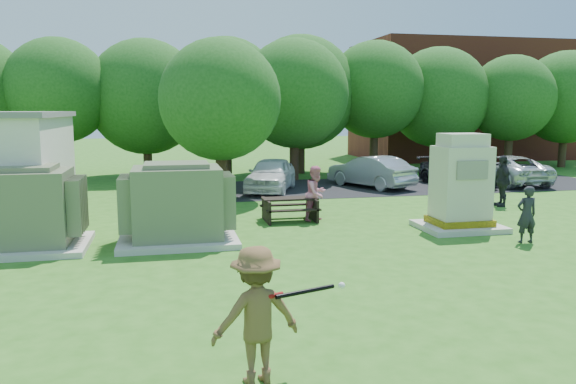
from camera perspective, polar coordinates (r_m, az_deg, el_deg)
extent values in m
plane|color=#2D6619|center=(10.97, 4.47, -9.74)|extent=(120.00, 120.00, 0.00)
cube|color=maroon|center=(42.54, 17.65, 8.79)|extent=(15.00, 8.00, 8.00)
cube|color=#232326|center=(25.76, 10.83, 0.64)|extent=(20.00, 6.00, 0.01)
cube|color=beige|center=(15.26, -25.14, -5.04)|extent=(3.00, 2.40, 0.15)
cube|color=#62694B|center=(15.08, -25.37, -1.43)|extent=(2.20, 1.80, 1.80)
cube|color=#62694B|center=(14.96, -25.60, 2.20)|extent=(1.60, 1.30, 0.12)
cube|color=#62694B|center=(14.84, -20.60, -1.21)|extent=(0.32, 1.50, 1.35)
cube|color=beige|center=(14.86, -11.06, -4.73)|extent=(3.00, 2.40, 0.15)
cube|color=#5E6949|center=(14.67, -11.17, -1.02)|extent=(2.20, 1.80, 1.80)
cube|color=#5E6949|center=(14.55, -11.28, 2.71)|extent=(1.60, 1.30, 0.12)
cube|color=#5E6949|center=(14.71, -16.13, -1.08)|extent=(0.32, 1.50, 1.35)
cube|color=#5E6949|center=(14.74, -6.23, -0.77)|extent=(0.32, 1.50, 1.35)
cube|color=beige|center=(16.86, 16.97, -3.38)|extent=(2.25, 1.84, 0.15)
cube|color=yellow|center=(16.83, 16.99, -2.82)|extent=(1.59, 1.28, 0.18)
cube|color=beige|center=(16.65, 17.15, 0.95)|extent=(1.43, 1.13, 2.05)
cube|color=beige|center=(16.55, 17.33, 5.08)|extent=(1.18, 0.92, 0.36)
cube|color=gray|center=(16.10, 18.25, 2.12)|extent=(0.92, 0.04, 0.51)
cube|color=black|center=(17.24, 0.18, -0.67)|extent=(1.69, 0.66, 0.06)
cube|color=black|center=(17.79, -0.17, -1.31)|extent=(1.69, 0.23, 0.05)
cube|color=black|center=(16.80, 0.56, -1.89)|extent=(1.69, 0.23, 0.05)
cube|color=black|center=(17.16, -2.21, -1.90)|extent=(0.07, 1.27, 0.69)
cube|color=black|center=(17.47, 2.52, -1.72)|extent=(0.07, 1.27, 0.69)
imported|color=brown|center=(7.14, -3.26, -12.40)|extent=(1.23, 0.84, 1.75)
imported|color=black|center=(15.64, 23.08, -2.12)|extent=(0.55, 0.38, 1.48)
imported|color=pink|center=(17.25, 2.88, -0.15)|extent=(1.05, 1.02, 1.70)
imported|color=#232428|center=(21.25, 20.92, 1.07)|extent=(0.61, 1.12, 1.81)
imported|color=white|center=(23.56, -1.75, 1.80)|extent=(3.08, 4.48, 1.42)
imported|color=#B5B5BA|center=(25.02, 8.39, 2.07)|extent=(3.11, 4.44, 1.39)
imported|color=black|center=(26.39, 16.73, 1.95)|extent=(2.33, 4.45, 1.23)
imported|color=silver|center=(27.75, 21.16, 2.13)|extent=(2.29, 4.80, 1.32)
cylinder|color=black|center=(7.14, 1.79, -10.07)|extent=(0.82, 0.32, 0.06)
cylinder|color=maroon|center=(6.99, -1.36, -10.47)|extent=(0.23, 0.13, 0.06)
sphere|color=white|center=(7.41, 5.47, -9.44)|extent=(0.09, 0.09, 0.09)
cylinder|color=#47301E|center=(29.28, -22.00, 3.84)|extent=(0.44, 0.44, 2.80)
sphere|color=#235B1C|center=(29.22, -22.31, 9.52)|extent=(5.00, 5.00, 5.00)
cylinder|color=#47301E|center=(29.68, -14.07, 3.77)|extent=(0.44, 0.44, 2.30)
sphere|color=#235B1C|center=(29.61, -14.27, 9.35)|extent=(5.80, 5.80, 5.80)
cylinder|color=#47301E|center=(28.91, -6.17, 4.26)|extent=(0.44, 0.44, 2.70)
sphere|color=#235B1C|center=(28.85, -6.27, 10.15)|extent=(5.40, 5.40, 5.40)
cylinder|color=#47301E|center=(30.19, 1.30, 4.28)|extent=(0.44, 0.44, 2.50)
sphere|color=#235B1C|center=(30.12, 1.32, 10.08)|extent=(6.00, 6.00, 6.00)
cylinder|color=#47301E|center=(30.97, 8.72, 4.66)|extent=(0.44, 0.44, 2.90)
sphere|color=#235B1C|center=(30.93, 8.84, 10.24)|extent=(5.20, 5.20, 5.20)
cylinder|color=#47301E|center=(33.16, 14.83, 4.29)|extent=(0.44, 0.44, 2.40)
sphere|color=#235B1C|center=(33.09, 15.01, 9.27)|extent=(5.60, 5.60, 5.60)
cylinder|color=#47301E|center=(34.39, 21.48, 4.29)|extent=(0.44, 0.44, 2.60)
sphere|color=#235B1C|center=(34.34, 21.73, 8.85)|extent=(4.80, 4.80, 4.80)
cylinder|color=#47301E|center=(37.23, 26.12, 4.21)|extent=(0.44, 0.44, 2.50)
sphere|color=#235B1C|center=(37.17, 26.40, 8.62)|extent=(5.40, 5.40, 5.40)
cylinder|color=#47301E|center=(21.69, -6.78, 2.48)|extent=(0.44, 0.44, 2.40)
sphere|color=#235B1C|center=(21.58, -6.90, 9.31)|extent=(4.60, 4.60, 4.60)
cylinder|color=#47301E|center=(27.24, 0.62, 3.95)|extent=(0.44, 0.44, 2.60)
sphere|color=#235B1C|center=(27.17, 0.63, 9.97)|extent=(5.20, 5.20, 5.20)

